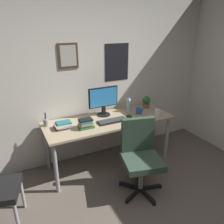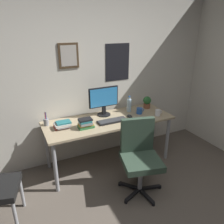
{
  "view_description": "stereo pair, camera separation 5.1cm",
  "coord_description": "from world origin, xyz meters",
  "px_view_note": "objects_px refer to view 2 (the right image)",
  "views": [
    {
      "loc": [
        -1.08,
        -0.9,
        2.02
      ],
      "look_at": [
        0.19,
        1.63,
        0.89
      ],
      "focal_mm": 35.14,
      "sensor_mm": 36.0,
      "label": 1
    },
    {
      "loc": [
        -1.03,
        -0.92,
        2.02
      ],
      "look_at": [
        0.19,
        1.63,
        0.89
      ],
      "focal_mm": 35.14,
      "sensor_mm": 36.0,
      "label": 2
    }
  ],
  "objects_px": {
    "water_bottle": "(129,105)",
    "book_stack_right": "(62,125)",
    "office_chair": "(139,153)",
    "computer_mouse": "(130,116)",
    "keyboard": "(112,121)",
    "coffee_mug_near": "(139,111)",
    "coffee_mug_far": "(158,113)",
    "pen_cup": "(46,122)",
    "potted_plant": "(147,102)",
    "monitor": "(104,100)",
    "book_stack_left": "(86,123)"
  },
  "relations": [
    {
      "from": "office_chair",
      "to": "book_stack_right",
      "type": "xyz_separation_m",
      "value": [
        -0.78,
        0.69,
        0.26
      ]
    },
    {
      "from": "office_chair",
      "to": "coffee_mug_near",
      "type": "xyz_separation_m",
      "value": [
        0.42,
        0.68,
        0.26
      ]
    },
    {
      "from": "book_stack_right",
      "to": "office_chair",
      "type": "bearing_deg",
      "value": -41.66
    },
    {
      "from": "potted_plant",
      "to": "coffee_mug_near",
      "type": "bearing_deg",
      "value": -146.65
    },
    {
      "from": "coffee_mug_near",
      "to": "book_stack_right",
      "type": "bearing_deg",
      "value": 179.33
    },
    {
      "from": "keyboard",
      "to": "potted_plant",
      "type": "xyz_separation_m",
      "value": [
        0.75,
        0.25,
        0.09
      ]
    },
    {
      "from": "keyboard",
      "to": "computer_mouse",
      "type": "bearing_deg",
      "value": 5.25
    },
    {
      "from": "office_chair",
      "to": "computer_mouse",
      "type": "height_order",
      "value": "office_chair"
    },
    {
      "from": "office_chair",
      "to": "book_stack_left",
      "type": "distance_m",
      "value": 0.8
    },
    {
      "from": "keyboard",
      "to": "coffee_mug_near",
      "type": "bearing_deg",
      "value": 10.66
    },
    {
      "from": "computer_mouse",
      "to": "pen_cup",
      "type": "height_order",
      "value": "pen_cup"
    },
    {
      "from": "coffee_mug_near",
      "to": "keyboard",
      "type": "bearing_deg",
      "value": -169.34
    },
    {
      "from": "coffee_mug_far",
      "to": "pen_cup",
      "type": "distance_m",
      "value": 1.62
    },
    {
      "from": "coffee_mug_near",
      "to": "book_stack_right",
      "type": "xyz_separation_m",
      "value": [
        -1.2,
        0.01,
        -0.0
      ]
    },
    {
      "from": "coffee_mug_far",
      "to": "coffee_mug_near",
      "type": "bearing_deg",
      "value": 137.19
    },
    {
      "from": "office_chair",
      "to": "keyboard",
      "type": "relative_size",
      "value": 2.21
    },
    {
      "from": "computer_mouse",
      "to": "book_stack_left",
      "type": "bearing_deg",
      "value": -175.88
    },
    {
      "from": "potted_plant",
      "to": "computer_mouse",
      "type": "bearing_deg",
      "value": -153.33
    },
    {
      "from": "computer_mouse",
      "to": "coffee_mug_far",
      "type": "relative_size",
      "value": 0.94
    },
    {
      "from": "water_bottle",
      "to": "pen_cup",
      "type": "bearing_deg",
      "value": 178.38
    },
    {
      "from": "book_stack_left",
      "to": "monitor",
      "type": "bearing_deg",
      "value": 37.53
    },
    {
      "from": "water_bottle",
      "to": "office_chair",
      "type": "bearing_deg",
      "value": -110.74
    },
    {
      "from": "potted_plant",
      "to": "pen_cup",
      "type": "xyz_separation_m",
      "value": [
        -1.62,
        0.02,
        -0.05
      ]
    },
    {
      "from": "office_chair",
      "to": "water_bottle",
      "type": "height_order",
      "value": "water_bottle"
    },
    {
      "from": "water_bottle",
      "to": "book_stack_right",
      "type": "distance_m",
      "value": 1.1
    },
    {
      "from": "computer_mouse",
      "to": "book_stack_right",
      "type": "height_order",
      "value": "book_stack_right"
    },
    {
      "from": "water_bottle",
      "to": "book_stack_left",
      "type": "xyz_separation_m",
      "value": [
        -0.81,
        -0.27,
        -0.04
      ]
    },
    {
      "from": "potted_plant",
      "to": "pen_cup",
      "type": "bearing_deg",
      "value": 179.17
    },
    {
      "from": "monitor",
      "to": "computer_mouse",
      "type": "relative_size",
      "value": 4.18
    },
    {
      "from": "office_chair",
      "to": "coffee_mug_far",
      "type": "xyz_separation_m",
      "value": [
        0.62,
        0.49,
        0.26
      ]
    },
    {
      "from": "coffee_mug_near",
      "to": "potted_plant",
      "type": "relative_size",
      "value": 0.66
    },
    {
      "from": "office_chair",
      "to": "coffee_mug_near",
      "type": "distance_m",
      "value": 0.84
    },
    {
      "from": "computer_mouse",
      "to": "coffee_mug_near",
      "type": "height_order",
      "value": "coffee_mug_near"
    },
    {
      "from": "keyboard",
      "to": "coffee_mug_far",
      "type": "bearing_deg",
      "value": -7.53
    },
    {
      "from": "keyboard",
      "to": "potted_plant",
      "type": "height_order",
      "value": "potted_plant"
    },
    {
      "from": "monitor",
      "to": "water_bottle",
      "type": "xyz_separation_m",
      "value": [
        0.42,
        -0.04,
        -0.13
      ]
    },
    {
      "from": "monitor",
      "to": "keyboard",
      "type": "height_order",
      "value": "monitor"
    },
    {
      "from": "monitor",
      "to": "potted_plant",
      "type": "xyz_separation_m",
      "value": [
        0.76,
        -0.03,
        -0.13
      ]
    },
    {
      "from": "keyboard",
      "to": "coffee_mug_far",
      "type": "relative_size",
      "value": 3.66
    },
    {
      "from": "coffee_mug_far",
      "to": "book_stack_left",
      "type": "distance_m",
      "value": 1.13
    },
    {
      "from": "office_chair",
      "to": "coffee_mug_far",
      "type": "height_order",
      "value": "office_chair"
    },
    {
      "from": "coffee_mug_near",
      "to": "pen_cup",
      "type": "xyz_separation_m",
      "value": [
        -1.37,
        0.18,
        0.01
      ]
    },
    {
      "from": "keyboard",
      "to": "book_stack_right",
      "type": "relative_size",
      "value": 1.99
    },
    {
      "from": "water_bottle",
      "to": "potted_plant",
      "type": "bearing_deg",
      "value": 2.07
    },
    {
      "from": "coffee_mug_far",
      "to": "pen_cup",
      "type": "relative_size",
      "value": 0.59
    },
    {
      "from": "keyboard",
      "to": "computer_mouse",
      "type": "distance_m",
      "value": 0.3
    },
    {
      "from": "keyboard",
      "to": "book_stack_right",
      "type": "distance_m",
      "value": 0.69
    },
    {
      "from": "monitor",
      "to": "office_chair",
      "type": "bearing_deg",
      "value": -83.2
    },
    {
      "from": "office_chair",
      "to": "coffee_mug_far",
      "type": "bearing_deg",
      "value": 38.1
    },
    {
      "from": "water_bottle",
      "to": "coffee_mug_near",
      "type": "relative_size",
      "value": 1.97
    }
  ]
}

